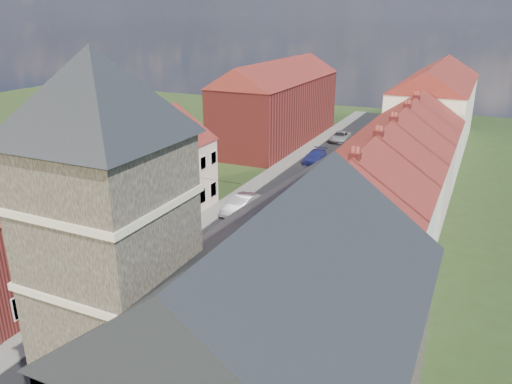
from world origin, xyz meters
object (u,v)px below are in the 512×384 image
Objects in this scene: car_distant at (340,136)px; pedestrian_right at (284,260)px; pedestrian_left at (74,291)px; lamppost at (189,191)px; car_mid at (243,204)px; church at (254,334)px; car_near at (100,297)px; car_far at (315,156)px.

car_distant is 2.66× the size of pedestrian_right.
lamppost is at bearing 80.67° from pedestrian_left.
car_mid is 2.64× the size of pedestrian_right.
pedestrian_left is at bearing -90.22° from car_mid.
car_near is (-12.56, 6.01, -5.24)m from church.
car_distant is at bearing 80.00° from car_near.
pedestrian_right is at bearing -16.92° from lamppost.
car_mid is at bearing 78.44° from car_near.
lamppost is 1.31× the size of car_distant.
pedestrian_left is at bearing -171.90° from car_near.
lamppost is at bearing -96.16° from car_far.
pedestrian_left is (-2.80, -44.60, 0.25)m from car_distant.
car_distant is at bearing 97.06° from car_mid.
pedestrian_left is at bearing 158.25° from church.
pedestrian_left reaches higher than car_far.
car_mid is 1.02× the size of car_far.
church is at bearing -33.81° from car_near.
pedestrian_left is (-2.39, -16.74, 0.14)m from car_mid.
church is 25.68m from car_mid.
lamppost is 3.93× the size of pedestrian_left.
car_far reaches higher than car_distant.
lamppost is 33.69m from car_distant.
pedestrian_right is (8.63, -2.63, -2.56)m from lamppost.
lamppost is 6.49m from car_mid.
pedestrian_right is at bearing -41.57° from car_mid.
lamppost is at bearing -4.79° from pedestrian_right.
church reaches higher than pedestrian_right.
car_far is at bearing 80.00° from pedestrian_left.
car_near is 2.18× the size of pedestrian_right.
car_distant is at bearing 102.59° from church.
pedestrian_right is at bearing 107.90° from church.
car_mid is 16.91m from pedestrian_left.
church is 15.88m from pedestrian_left.
church reaches higher than car_mid.
pedestrian_right is (8.02, 8.04, 0.34)m from car_near.
church is at bearing -80.11° from car_distant.
pedestrian_right is at bearing -82.24° from car_distant.
lamppost reaches higher than car_far.
car_mid is 0.99× the size of car_distant.
pedestrian_right is (-4.54, 14.05, -4.90)m from church.
pedestrian_right is at bearing 36.76° from pedestrian_left.
car_near is 2.45× the size of pedestrian_left.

